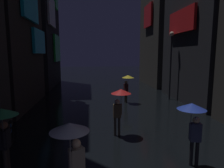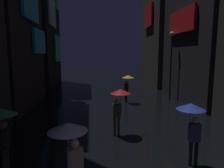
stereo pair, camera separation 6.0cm
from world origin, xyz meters
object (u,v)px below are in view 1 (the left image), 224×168
at_px(bicycle_parked_at_storefront, 9,140).
at_px(streetlamp_right_far, 171,58).
at_px(pedestrian_far_right_clear, 72,141).
at_px(pedestrian_midstreet_centre_red, 120,99).
at_px(pedestrian_midstreet_left_green, 3,123).
at_px(pedestrian_foreground_left_yellow, 127,81).
at_px(pedestrian_foreground_right_blue, 193,117).

xyz_separation_m(bicycle_parked_at_storefront, streetlamp_right_far, (9.60, 7.81, 3.02)).
relative_size(pedestrian_far_right_clear, streetlamp_right_far, 0.39).
relative_size(pedestrian_far_right_clear, pedestrian_midstreet_centre_red, 1.00).
bearing_deg(pedestrian_far_right_clear, streetlamp_right_far, 57.97).
bearing_deg(streetlamp_right_far, pedestrian_midstreet_left_green, -133.15).
bearing_deg(pedestrian_far_right_clear, bicycle_parked_at_storefront, 129.77).
height_order(pedestrian_far_right_clear, pedestrian_midstreet_left_green, same).
bearing_deg(pedestrian_midstreet_left_green, bicycle_parked_at_storefront, 108.67).
height_order(pedestrian_far_right_clear, pedestrian_midstreet_centre_red, same).
bearing_deg(bicycle_parked_at_storefront, streetlamp_right_far, 39.11).
distance_m(pedestrian_foreground_left_yellow, pedestrian_far_right_clear, 10.68).
xyz_separation_m(pedestrian_foreground_left_yellow, pedestrian_midstreet_centre_red, (-1.48, -6.03, 0.00)).
bearing_deg(bicycle_parked_at_storefront, pedestrian_foreground_left_yellow, 49.57).
relative_size(pedestrian_foreground_left_yellow, pedestrian_midstreet_centre_red, 1.00).
height_order(pedestrian_foreground_left_yellow, pedestrian_far_right_clear, same).
bearing_deg(pedestrian_foreground_right_blue, pedestrian_midstreet_left_green, 179.38).
distance_m(pedestrian_foreground_left_yellow, pedestrian_foreground_right_blue, 8.81).
distance_m(pedestrian_foreground_right_blue, pedestrian_midstreet_left_green, 5.76).
relative_size(pedestrian_foreground_left_yellow, pedestrian_foreground_right_blue, 1.00).
xyz_separation_m(pedestrian_foreground_left_yellow, pedestrian_far_right_clear, (-3.23, -10.19, 0.00)).
distance_m(pedestrian_foreground_right_blue, streetlamp_right_far, 10.33).
xyz_separation_m(pedestrian_midstreet_left_green, bicycle_parked_at_storefront, (-0.61, 1.79, -1.28)).
relative_size(pedestrian_foreground_left_yellow, streetlamp_right_far, 0.39).
distance_m(pedestrian_midstreet_centre_red, streetlamp_right_far, 8.78).
bearing_deg(pedestrian_midstreet_left_green, pedestrian_far_right_clear, -34.69).
bearing_deg(pedestrian_midstreet_left_green, pedestrian_foreground_right_blue, -0.62).
bearing_deg(pedestrian_midstreet_centre_red, pedestrian_foreground_left_yellow, 76.16).
relative_size(pedestrian_foreground_left_yellow, pedestrian_far_right_clear, 1.00).
bearing_deg(pedestrian_midstreet_left_green, pedestrian_midstreet_centre_red, 35.31).
bearing_deg(pedestrian_far_right_clear, pedestrian_foreground_right_blue, 20.68).
bearing_deg(pedestrian_foreground_right_blue, pedestrian_midstreet_centre_red, 124.78).
relative_size(pedestrian_far_right_clear, bicycle_parked_at_storefront, 1.18).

